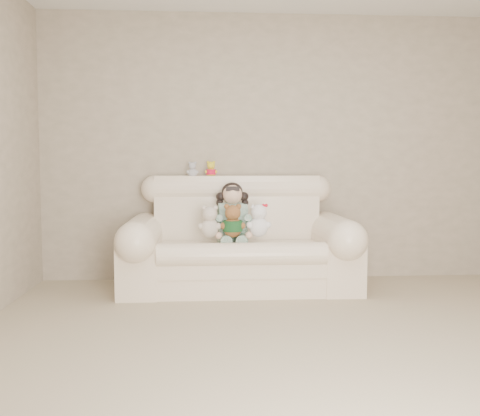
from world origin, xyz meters
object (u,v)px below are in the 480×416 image
at_px(seated_child, 232,212).
at_px(white_cat, 259,217).
at_px(sofa, 239,233).
at_px(brown_teddy, 233,217).
at_px(cream_teddy, 210,218).

relative_size(seated_child, white_cat, 1.61).
relative_size(sofa, white_cat, 6.04).
height_order(sofa, brown_teddy, sofa).
xyz_separation_m(sofa, cream_teddy, (-0.27, -0.15, 0.15)).
distance_m(sofa, brown_teddy, 0.23).
distance_m(seated_child, white_cat, 0.31).
xyz_separation_m(sofa, white_cat, (0.16, -0.13, 0.16)).
bearing_deg(white_cat, sofa, 137.43).
bearing_deg(white_cat, seated_child, 132.62).
bearing_deg(cream_teddy, seated_child, 27.92).
bearing_deg(brown_teddy, seated_child, 65.38).
bearing_deg(cream_teddy, sofa, 9.50).
bearing_deg(brown_teddy, cream_teddy, 154.65).
xyz_separation_m(brown_teddy, white_cat, (0.23, 0.03, 0.00)).
bearing_deg(cream_teddy, brown_teddy, -22.28).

